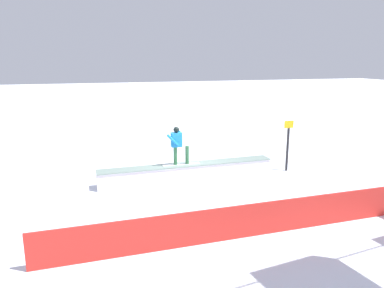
# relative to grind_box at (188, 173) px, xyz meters

# --- Properties ---
(ground_plane) EXTENTS (120.00, 120.00, 0.00)m
(ground_plane) POSITION_rel_grind_box_xyz_m (0.00, 0.00, -0.30)
(ground_plane) COLOR white
(grind_box) EXTENTS (6.84, 0.74, 0.65)m
(grind_box) POSITION_rel_grind_box_xyz_m (0.00, 0.00, 0.00)
(grind_box) COLOR white
(grind_box) RESTS_ON ground_plane
(snowboarder) EXTENTS (1.45, 0.42, 1.47)m
(snowboarder) POSITION_rel_grind_box_xyz_m (0.38, -0.00, 1.16)
(snowboarder) COLOR silver
(snowboarder) RESTS_ON grind_box
(safety_fence) EXTENTS (10.30, 0.23, 0.91)m
(safety_fence) POSITION_rel_grind_box_xyz_m (0.00, 4.92, 0.16)
(safety_fence) COLOR red
(safety_fence) RESTS_ON ground_plane
(trail_marker) EXTENTS (0.40, 0.10, 2.12)m
(trail_marker) POSITION_rel_grind_box_xyz_m (-4.32, -0.01, 0.83)
(trail_marker) COLOR #262628
(trail_marker) RESTS_ON ground_plane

